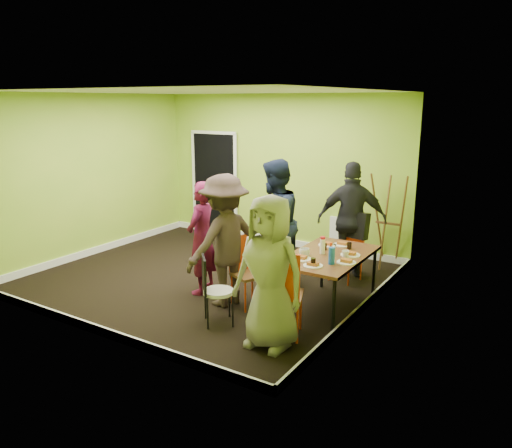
{
  "coord_description": "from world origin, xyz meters",
  "views": [
    {
      "loc": [
        4.52,
        -5.81,
        2.68
      ],
      "look_at": [
        0.88,
        0.0,
        0.97
      ],
      "focal_mm": 35.0,
      "sensor_mm": 36.0,
      "label": 1
    }
  ],
  "objects_px": {
    "chair_left_far": "(279,255)",
    "easel": "(388,221)",
    "orange_bottle": "(331,246)",
    "person_left_far": "(274,223)",
    "person_front_end": "(270,272)",
    "chair_bentwood": "(213,287)",
    "blue_bottle": "(332,256)",
    "chair_left_near": "(246,267)",
    "chair_back_end": "(353,232)",
    "person_standing": "(202,238)",
    "thermos": "(323,246)",
    "dining_table": "(328,258)",
    "chair_front_end": "(282,290)",
    "person_left_near": "(224,241)",
    "person_back_end": "(352,220)"
  },
  "relations": [
    {
      "from": "easel",
      "to": "chair_back_end",
      "type": "bearing_deg",
      "value": -108.77
    },
    {
      "from": "dining_table",
      "to": "chair_bentwood",
      "type": "bearing_deg",
      "value": -131.04
    },
    {
      "from": "chair_back_end",
      "to": "person_left_near",
      "type": "distance_m",
      "value": 2.16
    },
    {
      "from": "dining_table",
      "to": "chair_back_end",
      "type": "bearing_deg",
      "value": 97.87
    },
    {
      "from": "thermos",
      "to": "blue_bottle",
      "type": "xyz_separation_m",
      "value": [
        0.27,
        -0.32,
        0.01
      ]
    },
    {
      "from": "easel",
      "to": "orange_bottle",
      "type": "bearing_deg",
      "value": -95.48
    },
    {
      "from": "chair_left_far",
      "to": "easel",
      "type": "bearing_deg",
      "value": 137.93
    },
    {
      "from": "chair_bentwood",
      "to": "chair_front_end",
      "type": "bearing_deg",
      "value": 52.92
    },
    {
      "from": "person_back_end",
      "to": "dining_table",
      "type": "bearing_deg",
      "value": 75.89
    },
    {
      "from": "chair_front_end",
      "to": "easel",
      "type": "height_order",
      "value": "easel"
    },
    {
      "from": "chair_front_end",
      "to": "person_front_end",
      "type": "xyz_separation_m",
      "value": [
        -0.04,
        -0.21,
        0.27
      ]
    },
    {
      "from": "chair_bentwood",
      "to": "easel",
      "type": "height_order",
      "value": "easel"
    },
    {
      "from": "dining_table",
      "to": "person_front_end",
      "type": "relative_size",
      "value": 0.87
    },
    {
      "from": "person_left_far",
      "to": "person_left_near",
      "type": "distance_m",
      "value": 1.04
    },
    {
      "from": "chair_left_far",
      "to": "easel",
      "type": "relative_size",
      "value": 0.58
    },
    {
      "from": "chair_left_far",
      "to": "person_left_near",
      "type": "bearing_deg",
      "value": -32.81
    },
    {
      "from": "chair_front_end",
      "to": "person_back_end",
      "type": "xyz_separation_m",
      "value": [
        -0.15,
        2.46,
        0.3
      ]
    },
    {
      "from": "chair_left_near",
      "to": "person_standing",
      "type": "distance_m",
      "value": 0.81
    },
    {
      "from": "thermos",
      "to": "person_left_far",
      "type": "distance_m",
      "value": 1.1
    },
    {
      "from": "blue_bottle",
      "to": "person_front_end",
      "type": "relative_size",
      "value": 0.12
    },
    {
      "from": "chair_back_end",
      "to": "easel",
      "type": "distance_m",
      "value": 0.87
    },
    {
      "from": "chair_front_end",
      "to": "blue_bottle",
      "type": "bearing_deg",
      "value": 47.62
    },
    {
      "from": "dining_table",
      "to": "chair_left_near",
      "type": "bearing_deg",
      "value": -157.19
    },
    {
      "from": "chair_back_end",
      "to": "person_left_far",
      "type": "relative_size",
      "value": 0.56
    },
    {
      "from": "chair_back_end",
      "to": "person_standing",
      "type": "distance_m",
      "value": 2.32
    },
    {
      "from": "chair_left_near",
      "to": "thermos",
      "type": "relative_size",
      "value": 4.72
    },
    {
      "from": "orange_bottle",
      "to": "person_left_near",
      "type": "xyz_separation_m",
      "value": [
        -1.16,
        -0.82,
        0.09
      ]
    },
    {
      "from": "chair_bentwood",
      "to": "blue_bottle",
      "type": "relative_size",
      "value": 4.13
    },
    {
      "from": "chair_left_far",
      "to": "person_left_far",
      "type": "xyz_separation_m",
      "value": [
        -0.16,
        0.12,
        0.43
      ]
    },
    {
      "from": "person_standing",
      "to": "thermos",
      "type": "bearing_deg",
      "value": 93.18
    },
    {
      "from": "chair_left_near",
      "to": "person_back_end",
      "type": "distance_m",
      "value": 2.01
    },
    {
      "from": "thermos",
      "to": "person_standing",
      "type": "bearing_deg",
      "value": -167.53
    },
    {
      "from": "chair_back_end",
      "to": "person_standing",
      "type": "height_order",
      "value": "person_standing"
    },
    {
      "from": "person_left_far",
      "to": "person_back_end",
      "type": "bearing_deg",
      "value": 126.25
    },
    {
      "from": "person_front_end",
      "to": "orange_bottle",
      "type": "bearing_deg",
      "value": 88.56
    },
    {
      "from": "dining_table",
      "to": "person_standing",
      "type": "height_order",
      "value": "person_standing"
    },
    {
      "from": "easel",
      "to": "chair_front_end",
      "type": "bearing_deg",
      "value": -93.35
    },
    {
      "from": "chair_back_end",
      "to": "person_left_near",
      "type": "height_order",
      "value": "person_left_near"
    },
    {
      "from": "chair_bentwood",
      "to": "orange_bottle",
      "type": "relative_size",
      "value": 10.42
    },
    {
      "from": "chair_back_end",
      "to": "chair_bentwood",
      "type": "bearing_deg",
      "value": 82.29
    },
    {
      "from": "dining_table",
      "to": "person_front_end",
      "type": "xyz_separation_m",
      "value": [
        -0.13,
        -1.27,
        0.17
      ]
    },
    {
      "from": "chair_left_far",
      "to": "chair_front_end",
      "type": "relative_size",
      "value": 0.85
    },
    {
      "from": "orange_bottle",
      "to": "person_left_far",
      "type": "bearing_deg",
      "value": 168.66
    },
    {
      "from": "chair_left_near",
      "to": "chair_back_end",
      "type": "relative_size",
      "value": 0.9
    },
    {
      "from": "thermos",
      "to": "blue_bottle",
      "type": "bearing_deg",
      "value": -50.17
    },
    {
      "from": "chair_back_end",
      "to": "chair_front_end",
      "type": "height_order",
      "value": "chair_front_end"
    },
    {
      "from": "chair_left_near",
      "to": "chair_back_end",
      "type": "height_order",
      "value": "chair_back_end"
    },
    {
      "from": "blue_bottle",
      "to": "person_front_end",
      "type": "xyz_separation_m",
      "value": [
        -0.32,
        -0.93,
        0.01
      ]
    },
    {
      "from": "dining_table",
      "to": "thermos",
      "type": "distance_m",
      "value": 0.17
    },
    {
      "from": "thermos",
      "to": "person_back_end",
      "type": "height_order",
      "value": "person_back_end"
    }
  ]
}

